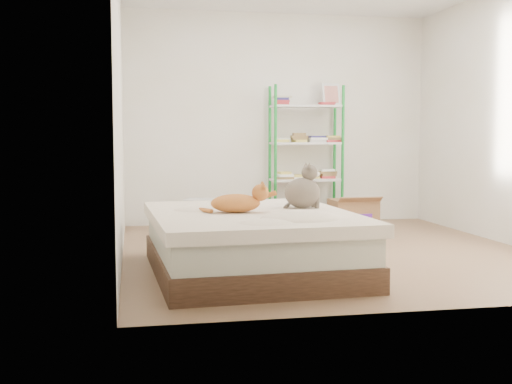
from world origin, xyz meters
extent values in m
cube|color=#85624A|center=(0.00, 0.00, 0.00)|extent=(3.80, 4.20, 0.01)
cube|color=white|center=(0.00, 2.10, 1.30)|extent=(3.80, 0.01, 2.60)
cube|color=white|center=(0.00, -2.10, 1.30)|extent=(3.80, 0.01, 2.60)
cube|color=white|center=(-1.90, 0.00, 1.30)|extent=(0.01, 4.20, 2.60)
cube|color=brown|center=(-0.88, -0.79, 0.09)|extent=(1.60, 1.96, 0.19)
cube|color=beige|center=(-0.88, -0.79, 0.29)|extent=(1.56, 1.90, 0.21)
cube|color=beige|center=(-0.88, -0.79, 0.44)|extent=(1.64, 2.00, 0.09)
cylinder|color=#1B8C33|center=(-0.12, 1.72, 0.85)|extent=(0.04, 0.04, 1.70)
cylinder|color=#1B8C33|center=(-0.12, 2.04, 0.85)|extent=(0.04, 0.04, 1.70)
cylinder|color=#1B8C33|center=(0.72, 1.72, 0.85)|extent=(0.04, 0.04, 1.70)
cylinder|color=#1B8C33|center=(0.72, 2.04, 0.85)|extent=(0.04, 0.04, 1.70)
cube|color=silver|center=(0.30, 1.88, 0.10)|extent=(0.86, 0.34, 0.02)
cube|color=silver|center=(0.30, 1.88, 0.55)|extent=(0.86, 0.34, 0.02)
cube|color=silver|center=(0.30, 1.88, 1.00)|extent=(0.86, 0.34, 0.02)
cube|color=silver|center=(0.30, 1.88, 1.45)|extent=(0.86, 0.34, 0.02)
cube|color=#C6353B|center=(0.00, 1.88, 0.16)|extent=(0.20, 0.16, 0.09)
cube|color=#C6353B|center=(0.60, 1.88, 0.16)|extent=(0.20, 0.16, 0.09)
cube|color=#C6353B|center=(0.00, 1.88, 0.61)|extent=(0.20, 0.16, 0.09)
cube|color=#C6353B|center=(0.20, 1.88, 0.61)|extent=(0.20, 0.16, 0.09)
cube|color=#C6353B|center=(0.40, 1.88, 0.61)|extent=(0.20, 0.16, 0.09)
cube|color=#C6353B|center=(0.60, 1.88, 0.61)|extent=(0.20, 0.16, 0.09)
cube|color=#C6353B|center=(0.00, 1.88, 1.06)|extent=(0.20, 0.16, 0.09)
cube|color=#C6353B|center=(0.20, 1.88, 1.06)|extent=(0.20, 0.16, 0.09)
cube|color=#C6353B|center=(0.40, 1.88, 1.06)|extent=(0.20, 0.16, 0.09)
cube|color=#C6353B|center=(0.60, 1.88, 1.06)|extent=(0.20, 0.16, 0.09)
cube|color=#C6353B|center=(0.00, 1.88, 1.51)|extent=(0.20, 0.16, 0.09)
cube|color=#C6353B|center=(0.60, 1.88, 1.51)|extent=(0.20, 0.16, 0.09)
cube|color=white|center=(0.63, 1.93, 1.60)|extent=(0.22, 0.10, 0.27)
cube|color=red|center=(0.63, 1.92, 1.60)|extent=(0.17, 0.07, 0.21)
cube|color=#96643B|center=(0.71, 1.29, 0.18)|extent=(0.51, 0.41, 0.35)
cube|color=#531BA1|center=(0.71, 1.09, 0.17)|extent=(0.30, 0.01, 0.08)
cube|color=#96643B|center=(0.71, 1.09, 0.35)|extent=(0.51, 0.16, 0.11)
cube|color=silver|center=(-1.05, 1.53, 0.17)|extent=(0.37, 0.34, 0.34)
cube|color=silver|center=(-1.05, 1.53, 0.36)|extent=(0.41, 0.38, 0.03)
camera|label=1|loc=(-1.80, -5.75, 1.09)|focal=45.00mm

